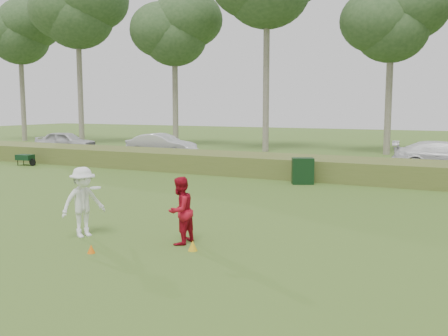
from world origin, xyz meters
The scene contains 16 objects.
ground centered at (0.00, 0.00, 0.00)m, with size 120.00×120.00×0.00m, color #3B5F1F.
reed_strip centered at (0.00, 12.00, 0.45)m, with size 80.00×3.00×0.90m, color #4E5E25.
park_road centered at (0.00, 17.00, 0.03)m, with size 80.00×6.00×0.06m, color #2D2D2D.
tree_0 centered at (-30.00, 23.50, 9.72)m, with size 6.76×6.76×13.00m.
tree_1 centered at (-22.00, 22.20, 10.85)m, with size 7.54×7.54×14.50m.
tree_2 centered at (-14.00, 24.00, 8.97)m, with size 6.50×6.50×12.00m.
tree_4 centered at (2.00, 24.50, 8.59)m, with size 6.24×6.24×11.50m.
player_white centered at (-1.67, -0.49, 0.87)m, with size 1.05×1.28×1.74m.
player_red centered at (0.81, -0.01, 0.80)m, with size 0.77×0.60×1.59m, color #AB0E21.
cone_orange centered at (-0.57, -1.51, 0.10)m, with size 0.18×0.18×0.19m, color orange.
cone_yellow centered at (1.35, -0.37, 0.12)m, with size 0.21×0.21×0.23m, color gold.
utility_cabinet centered at (0.72, 9.96, 0.54)m, with size 0.87×0.54×1.09m, color black.
wheelbarrow centered at (-14.71, 9.61, 0.43)m, with size 1.22×0.65×0.59m.
car_left centered at (-18.10, 16.25, 0.76)m, with size 1.66×4.13×1.41m, color silver.
car_mid centered at (-10.23, 16.17, 0.78)m, with size 1.53×4.38×1.44m, color silver.
car_right centered at (5.90, 16.36, 0.78)m, with size 2.03×5.00×1.45m, color white.
Camera 1 is at (6.73, -9.81, 3.23)m, focal length 40.00 mm.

